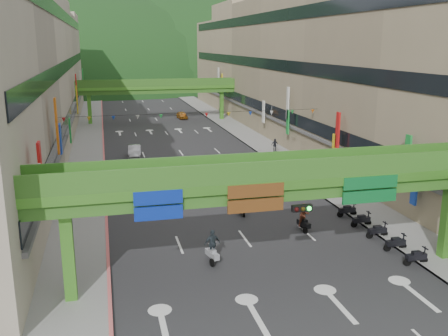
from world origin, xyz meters
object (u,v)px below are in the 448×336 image
(overpass_near, at_px, (297,192))
(pedestrian_red, at_px, (313,162))
(car_yellow, at_px, (182,115))
(scooter_rider_near, at_px, (241,204))
(car_silver, at_px, (135,151))
(scooter_rider_mid, at_px, (304,217))

(overpass_near, distance_m, pedestrian_red, 26.22)
(car_yellow, bearing_deg, overpass_near, -97.29)
(pedestrian_red, bearing_deg, overpass_near, -114.18)
(car_yellow, relative_size, pedestrian_red, 2.25)
(overpass_near, relative_size, scooter_rider_near, 14.71)
(car_silver, height_order, car_yellow, car_silver)
(car_yellow, height_order, pedestrian_red, pedestrian_red)
(scooter_rider_mid, height_order, car_yellow, scooter_rider_mid)
(scooter_rider_near, bearing_deg, car_silver, 106.54)
(scooter_rider_mid, relative_size, pedestrian_red, 1.27)
(scooter_rider_mid, height_order, pedestrian_red, scooter_rider_mid)
(car_yellow, bearing_deg, pedestrian_red, -82.84)
(overpass_near, xyz_separation_m, scooter_rider_mid, (3.51, 7.04, -4.16))
(overpass_near, relative_size, car_yellow, 7.76)
(car_silver, xyz_separation_m, pedestrian_red, (17.79, -10.47, 0.12))
(scooter_rider_near, height_order, car_silver, scooter_rider_near)
(scooter_rider_near, bearing_deg, pedestrian_red, 46.89)
(scooter_rider_near, distance_m, car_silver, 23.34)
(car_yellow, bearing_deg, scooter_rider_near, -97.88)
(car_yellow, bearing_deg, scooter_rider_mid, -94.07)
(scooter_rider_mid, relative_size, car_silver, 0.49)
(scooter_rider_mid, bearing_deg, pedestrian_red, 64.45)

